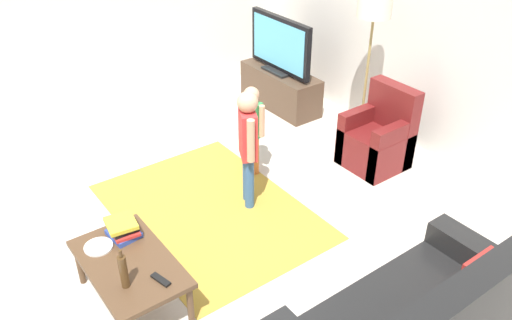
% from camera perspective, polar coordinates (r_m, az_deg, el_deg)
% --- Properties ---
extents(ground, '(7.80, 7.80, 0.00)m').
position_cam_1_polar(ground, '(4.84, -5.81, -8.78)').
color(ground, beige).
extents(wall_back, '(6.00, 0.12, 2.70)m').
position_cam_1_polar(wall_back, '(6.03, 19.21, 12.86)').
color(wall_back, silver).
rests_on(wall_back, ground).
extents(wall_left, '(0.12, 6.00, 2.70)m').
position_cam_1_polar(wall_left, '(6.72, -20.30, 14.51)').
color(wall_left, silver).
rests_on(wall_left, ground).
extents(area_rug, '(2.20, 1.60, 0.01)m').
position_cam_1_polar(area_rug, '(5.19, -4.98, -5.45)').
color(area_rug, '#B28C33').
rests_on(area_rug, ground).
extents(tv_stand, '(1.20, 0.44, 0.50)m').
position_cam_1_polar(tv_stand, '(7.07, 2.62, 7.64)').
color(tv_stand, '#4C3828').
rests_on(tv_stand, ground).
extents(tv, '(1.10, 0.28, 0.71)m').
position_cam_1_polar(tv, '(6.83, 2.60, 12.22)').
color(tv, black).
rests_on(tv, tv_stand).
extents(armchair, '(0.60, 0.60, 0.90)m').
position_cam_1_polar(armchair, '(5.90, 13.10, 2.13)').
color(armchair, maroon).
rests_on(armchair, ground).
extents(floor_lamp, '(0.36, 0.36, 1.78)m').
position_cam_1_polar(floor_lamp, '(5.83, 12.58, 15.22)').
color(floor_lamp, '#262626').
rests_on(floor_lamp, ground).
extents(child_near_tv, '(0.33, 0.16, 0.99)m').
position_cam_1_polar(child_near_tv, '(5.45, -0.48, 4.04)').
color(child_near_tv, orange).
rests_on(child_near_tv, ground).
extents(child_center, '(0.37, 0.24, 1.20)m').
position_cam_1_polar(child_center, '(4.90, -0.87, 2.23)').
color(child_center, '#33598C').
rests_on(child_center, ground).
extents(coffee_table, '(1.00, 0.60, 0.42)m').
position_cam_1_polar(coffee_table, '(4.15, -13.46, -11.07)').
color(coffee_table, '#513823').
rests_on(coffee_table, ground).
extents(book_stack, '(0.28, 0.25, 0.14)m').
position_cam_1_polar(book_stack, '(4.32, -14.15, -7.14)').
color(book_stack, '#334CA5').
rests_on(book_stack, coffee_table).
extents(bottle, '(0.06, 0.06, 0.33)m').
position_cam_1_polar(bottle, '(3.84, -14.06, -11.52)').
color(bottle, '#4C3319').
rests_on(bottle, coffee_table).
extents(tv_remote, '(0.18, 0.09, 0.02)m').
position_cam_1_polar(tv_remote, '(3.92, -10.22, -12.56)').
color(tv_remote, black).
rests_on(tv_remote, coffee_table).
extents(plate, '(0.22, 0.22, 0.02)m').
position_cam_1_polar(plate, '(4.29, -16.58, -8.94)').
color(plate, white).
rests_on(plate, coffee_table).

